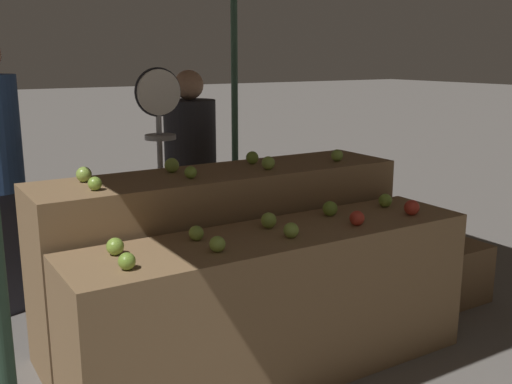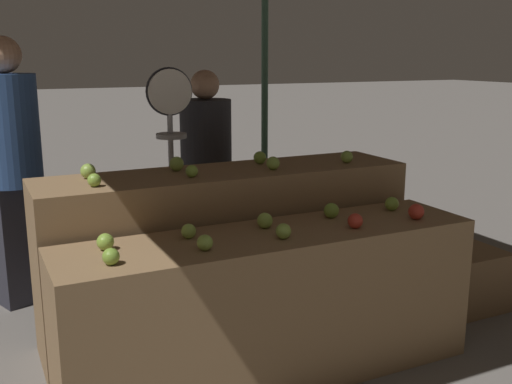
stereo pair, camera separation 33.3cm
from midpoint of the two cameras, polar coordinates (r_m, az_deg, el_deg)
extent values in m
plane|color=#66605B|center=(3.41, -0.85, -17.02)|extent=(60.00, 60.00, 0.00)
cylinder|color=#33513D|center=(6.33, -3.57, 8.74)|extent=(0.07, 0.07, 2.49)
cube|color=olive|center=(3.23, -0.87, -10.79)|extent=(2.24, 0.55, 0.81)
cube|color=olive|center=(3.68, -5.70, -5.94)|extent=(2.24, 0.55, 1.03)
sphere|color=#7AA338|center=(2.65, -15.77, -6.42)|extent=(0.08, 0.08, 0.08)
sphere|color=#8EB247|center=(2.80, -7.12, -4.99)|extent=(0.08, 0.08, 0.08)
sphere|color=#8EB247|center=(2.99, 0.15, -3.71)|extent=(0.08, 0.08, 0.08)
sphere|color=red|center=(3.22, 6.71, -2.53)|extent=(0.08, 0.08, 0.08)
sphere|color=red|center=(3.48, 12.01, -1.49)|extent=(0.09, 0.09, 0.09)
sphere|color=#84AD3D|center=(2.85, -16.57, -5.05)|extent=(0.08, 0.08, 0.08)
sphere|color=#8EB247|center=(2.98, -8.91, -3.93)|extent=(0.08, 0.08, 0.08)
sphere|color=#8EB247|center=(3.16, -1.73, -2.74)|extent=(0.08, 0.08, 0.08)
sphere|color=#7AA338|center=(3.40, 4.30, -1.62)|extent=(0.09, 0.09, 0.09)
sphere|color=#84AD3D|center=(3.64, 9.68, -0.83)|extent=(0.08, 0.08, 0.08)
sphere|color=#84AD3D|center=(3.17, -18.03, 0.74)|extent=(0.07, 0.07, 0.07)
sphere|color=#84AD3D|center=(3.35, -9.09, 1.83)|extent=(0.07, 0.07, 0.07)
sphere|color=#8EB247|center=(3.57, -1.49, 2.76)|extent=(0.08, 0.08, 0.08)
sphere|color=#8EB247|center=(3.87, 5.30, 3.48)|extent=(0.08, 0.08, 0.08)
sphere|color=#8EB247|center=(3.39, -18.81, 1.57)|extent=(0.08, 0.08, 0.08)
sphere|color=#8EB247|center=(3.54, -10.71, 2.49)|extent=(0.09, 0.09, 0.09)
sphere|color=#84AD3D|center=(3.76, -2.89, 3.27)|extent=(0.08, 0.08, 0.08)
cylinder|color=#99999E|center=(4.02, -11.33, -1.04)|extent=(0.04, 0.04, 1.50)
cylinder|color=black|center=(3.91, -11.78, 9.29)|extent=(0.31, 0.01, 0.31)
cylinder|color=silver|center=(3.89, -11.70, 9.28)|extent=(0.29, 0.02, 0.29)
cylinder|color=#99999E|center=(3.91, -11.56, 6.16)|extent=(0.01, 0.01, 0.14)
cylinder|color=#99999E|center=(3.92, -11.51, 5.14)|extent=(0.20, 0.20, 0.03)
cube|color=#2D2D38|center=(4.54, -8.17, -4.25)|extent=(0.32, 0.23, 0.74)
cylinder|color=#232328|center=(4.39, -8.46, 4.45)|extent=(0.46, 0.46, 0.65)
sphere|color=tan|center=(4.35, -8.65, 10.04)|extent=(0.21, 0.21, 0.21)
cube|color=#2D2D38|center=(4.39, -25.20, -5.29)|extent=(0.33, 0.26, 0.85)
cube|color=brown|center=(4.45, 16.12, -7.28)|extent=(0.41, 0.41, 0.41)
camera|label=1|loc=(0.17, -92.86, -0.66)|focal=42.00mm
camera|label=2|loc=(0.17, 87.14, 0.66)|focal=42.00mm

